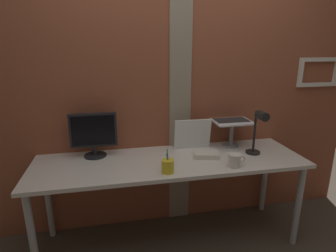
# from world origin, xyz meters

# --- Properties ---
(ground_plane) EXTENTS (6.00, 6.00, 0.00)m
(ground_plane) POSITION_xyz_m (0.00, 0.00, 0.00)
(ground_plane) COLOR #4C4238
(brick_wall_back) EXTENTS (3.44, 0.16, 2.36)m
(brick_wall_back) POSITION_xyz_m (0.00, 0.43, 1.18)
(brick_wall_back) COLOR brown
(brick_wall_back) RESTS_ON ground_plane
(desk) EXTENTS (2.13, 0.64, 0.74)m
(desk) POSITION_xyz_m (-0.11, 0.05, 0.67)
(desk) COLOR silver
(desk) RESTS_ON ground_plane
(monitor) EXTENTS (0.37, 0.18, 0.36)m
(monitor) POSITION_xyz_m (-0.70, 0.25, 0.94)
(monitor) COLOR black
(monitor) RESTS_ON desk
(laptop_stand) EXTENTS (0.28, 0.22, 0.22)m
(laptop_stand) POSITION_xyz_m (0.48, 0.25, 0.89)
(laptop_stand) COLOR gray
(laptop_stand) RESTS_ON desk
(laptop) EXTENTS (0.33, 0.32, 0.22)m
(laptop) POSITION_xyz_m (0.48, 0.32, 1.02)
(laptop) COLOR white
(laptop) RESTS_ON laptop_stand
(whiteboard_panel) EXTENTS (0.32, 0.05, 0.26)m
(whiteboard_panel) POSITION_xyz_m (0.13, 0.27, 0.87)
(whiteboard_panel) COLOR white
(whiteboard_panel) RESTS_ON desk
(desk_lamp) EXTENTS (0.12, 0.20, 0.38)m
(desk_lamp) POSITION_xyz_m (0.59, 0.00, 0.98)
(desk_lamp) COLOR black
(desk_lamp) RESTS_ON desk
(pen_cup) EXTENTS (0.09, 0.09, 0.18)m
(pen_cup) POSITION_xyz_m (-0.18, -0.16, 0.79)
(pen_cup) COLOR yellow
(pen_cup) RESTS_ON desk
(coffee_mug) EXTENTS (0.14, 0.10, 0.10)m
(coffee_mug) POSITION_xyz_m (0.33, -0.16, 0.79)
(coffee_mug) COLOR silver
(coffee_mug) RESTS_ON desk
(paper_clutter_stack) EXTENTS (0.23, 0.18, 0.04)m
(paper_clutter_stack) POSITION_xyz_m (0.18, 0.05, 0.76)
(paper_clutter_stack) COLOR silver
(paper_clutter_stack) RESTS_ON desk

